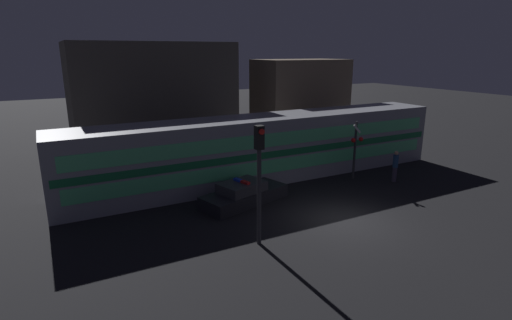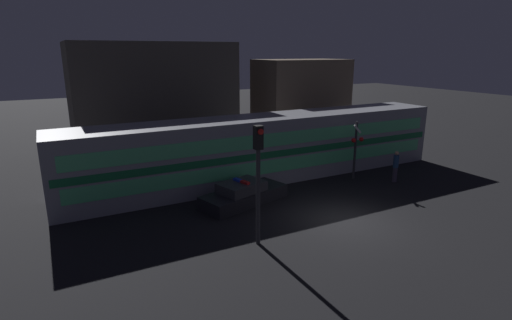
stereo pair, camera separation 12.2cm
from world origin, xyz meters
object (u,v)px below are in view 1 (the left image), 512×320
Objects in this scene: pedestrian at (395,166)px; crossing_signal_near at (356,146)px; train at (266,148)px; police_car at (244,194)px; traffic_light_corner at (259,171)px.

crossing_signal_near is (-1.76, 1.51, 1.05)m from pedestrian.
pedestrian is 0.53× the size of crossing_signal_near.
train reaches higher than crossing_signal_near.
police_car is 7.75m from crossing_signal_near.
police_car is 5.17m from traffic_light_corner.
train is 4.82× the size of police_car.
traffic_light_corner is at bearing -163.71° from pedestrian.
pedestrian is (6.38, -4.13, -0.93)m from train.
crossing_signal_near is at bearing 27.30° from traffic_light_corner.
traffic_light_corner reaches higher than pedestrian.
train is 12.72× the size of pedestrian.
crossing_signal_near is (7.59, 0.42, 1.54)m from police_car.
pedestrian is 11.44m from traffic_light_corner.
train is 5.31m from crossing_signal_near.
crossing_signal_near is at bearing -12.82° from police_car.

